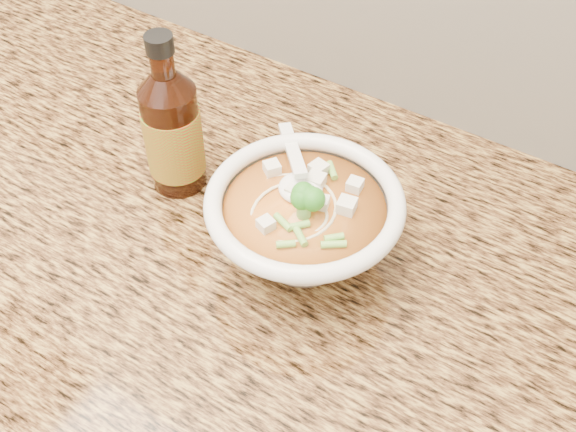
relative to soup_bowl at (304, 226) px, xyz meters
The scene contains 4 objects.
cabinet 0.65m from the soup_bowl, behind, with size 4.00×0.65×0.86m, color #371B10.
counter_slab 0.41m from the soup_bowl, behind, with size 4.00×0.68×0.04m, color olive.
soup_bowl is the anchor object (origin of this frame).
hot_sauce_bottle 0.19m from the soup_bowl, behind, with size 0.09×0.09×0.20m.
Camera 1 is at (0.65, 1.25, 1.51)m, focal length 45.00 mm.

